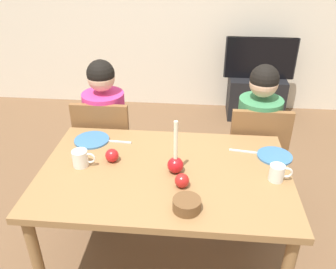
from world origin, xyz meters
name	(u,v)px	position (x,y,z in m)	size (l,w,h in m)	color
ground_plane	(165,263)	(0.00, 0.00, 0.00)	(7.68, 7.68, 0.00)	brown
dining_table	(165,182)	(0.00, 0.00, 0.67)	(1.40, 0.90, 0.75)	olive
chair_left	(107,146)	(-0.50, 0.61, 0.51)	(0.40, 0.40, 0.90)	brown
chair_right	(255,153)	(0.60, 0.61, 0.51)	(0.40, 0.40, 0.90)	brown
person_left_child	(107,137)	(-0.50, 0.64, 0.57)	(0.30, 0.30, 1.17)	#33384C
person_right_child	(255,144)	(0.60, 0.64, 0.57)	(0.30, 0.30, 1.17)	#33384C
tv_stand	(255,97)	(0.84, 2.30, 0.24)	(0.64, 0.40, 0.48)	black
tv	(260,58)	(0.84, 2.30, 0.71)	(0.79, 0.05, 0.46)	black
candle_centerpiece	(175,162)	(0.06, -0.01, 0.82)	(0.09, 0.09, 0.32)	red
plate_left	(92,140)	(-0.50, 0.28, 0.76)	(0.22, 0.22, 0.01)	teal
plate_right	(275,156)	(0.64, 0.20, 0.76)	(0.21, 0.21, 0.01)	teal
mug_left	(81,158)	(-0.48, 0.01, 0.80)	(0.13, 0.09, 0.10)	silver
mug_right	(277,173)	(0.61, -0.03, 0.80)	(0.12, 0.08, 0.09)	silver
fork_left	(118,142)	(-0.33, 0.28, 0.75)	(0.18, 0.01, 0.01)	silver
fork_right	(244,151)	(0.46, 0.24, 0.75)	(0.18, 0.01, 0.01)	silver
bowl_walnuts	(187,205)	(0.14, -0.31, 0.78)	(0.14, 0.14, 0.06)	brown
apple_near_candle	(112,155)	(-0.31, 0.07, 0.79)	(0.08, 0.08, 0.08)	red
apple_by_left_plate	(182,181)	(0.10, -0.13, 0.79)	(0.08, 0.08, 0.08)	#B01C1A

